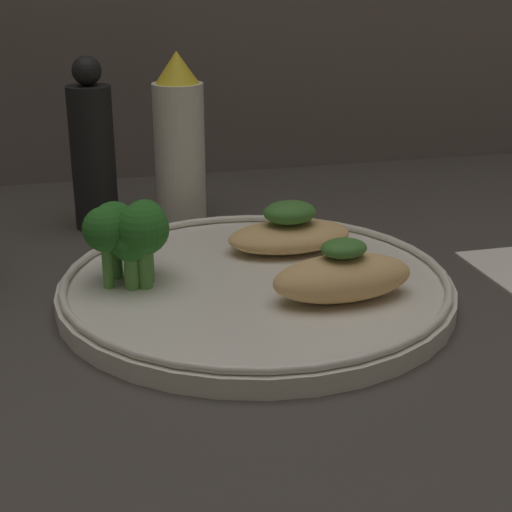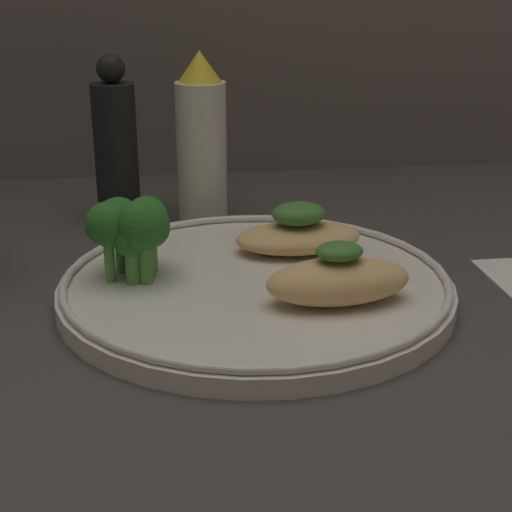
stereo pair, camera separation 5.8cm
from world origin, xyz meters
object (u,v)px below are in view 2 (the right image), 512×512
at_px(broccoli_bunch, 133,227).
at_px(plate, 256,286).
at_px(pepper_grinder, 116,148).
at_px(sauce_bottle, 201,141).

bearing_deg(broccoli_bunch, plate, -11.96).
height_order(plate, pepper_grinder, pepper_grinder).
relative_size(broccoli_bunch, pepper_grinder, 0.40).
distance_m(plate, pepper_grinder, 0.23).
xyz_separation_m(plate, sauce_bottle, (-0.02, 0.20, 0.07)).
relative_size(plate, sauce_bottle, 1.83).
relative_size(sauce_bottle, pepper_grinder, 1.01).
bearing_deg(plate, sauce_bottle, 96.99).
distance_m(broccoli_bunch, sauce_bottle, 0.19).
bearing_deg(sauce_bottle, broccoli_bunch, -109.62).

